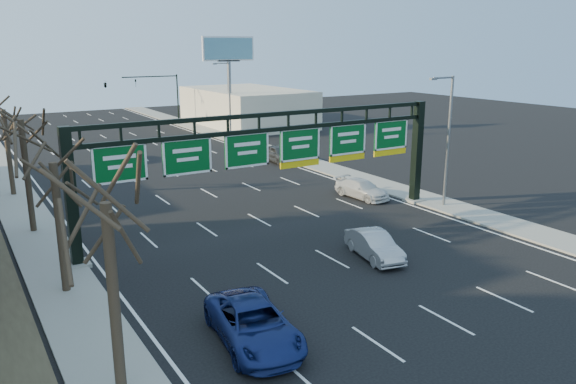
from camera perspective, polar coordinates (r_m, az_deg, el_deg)
ground at (r=28.59m, az=6.83°, el=-8.00°), size 160.00×160.00×0.00m
sidewalk_left at (r=42.13m, az=-25.34°, el=-1.76°), size 3.00×120.00×0.12m
sidewalk_right at (r=51.23m, az=4.23°, el=2.38°), size 3.00×120.00×0.12m
lane_markings at (r=45.14m, az=-9.08°, el=0.47°), size 21.60×120.00×0.01m
sign_gantry at (r=33.68m, az=-1.18°, el=3.84°), size 24.60×1.20×7.20m
building_right_distant at (r=79.89m, az=-4.24°, el=8.61°), size 12.00×20.00×5.00m
tree_near at (r=17.30m, az=-18.32°, el=2.25°), size 3.60×3.60×8.86m
tree_gantry at (r=26.08m, az=-23.00°, el=5.00°), size 3.60×3.60×8.48m
tree_mid at (r=35.85m, az=-25.73°, el=8.28°), size 3.60×3.60×9.24m
tree_far at (r=45.80m, az=-27.13°, el=8.76°), size 3.60×3.60×8.86m
streetlight_near at (r=39.78m, az=15.88°, el=5.63°), size 2.15×0.22×9.00m
streetlight_far at (r=67.39m, az=-6.05°, el=9.64°), size 2.15×0.22×9.00m
billboard_right at (r=72.74m, az=-6.04°, el=13.15°), size 7.00×0.50×12.00m
traffic_signal_mast at (r=78.92m, az=-15.41°, el=10.24°), size 10.16×0.54×7.00m
car_blue_suv at (r=21.82m, az=-3.54°, el=-13.23°), size 3.37×5.93×1.56m
car_silver_sedan at (r=30.19m, az=8.76°, el=-5.37°), size 2.31×4.50×1.41m
car_white_wagon at (r=41.84m, az=7.51°, el=0.32°), size 2.37×4.76×1.33m
car_grey_far at (r=54.04m, az=-0.93°, el=3.89°), size 1.95×4.81×1.63m
car_silver_distant at (r=57.00m, az=-16.72°, el=3.72°), size 1.71×4.33×1.40m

